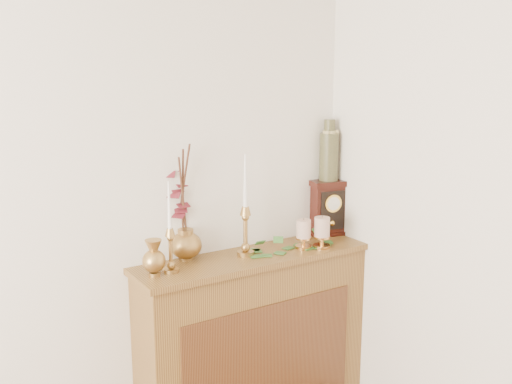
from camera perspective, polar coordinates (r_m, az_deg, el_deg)
console_shelf at (r=3.17m, az=-0.15°, el=-14.48°), size 1.24×0.34×0.93m
candlestick_left at (r=2.72m, az=-8.16°, el=-4.84°), size 0.07×0.07×0.42m
candlestick_center at (r=2.92m, az=-1.02°, el=-2.97°), size 0.08×0.08×0.50m
bud_vase at (r=2.70m, az=-9.70°, el=-6.25°), size 0.10×0.10×0.17m
ginger_jar at (r=2.88m, az=-7.33°, el=-1.41°), size 0.23×0.25×0.57m
pillar_candle_left at (r=3.06m, az=4.55°, el=-3.87°), size 0.08×0.08×0.16m
pillar_candle_right at (r=3.08m, az=6.30°, el=-3.70°), size 0.09×0.09×0.17m
ivy_garland at (r=3.05m, az=2.42°, el=-5.25°), size 0.46×0.23×0.09m
mantel_clock at (r=3.31m, az=6.84°, el=-1.49°), size 0.23×0.18×0.30m
ceramic_vase at (r=3.26m, az=6.96°, el=3.69°), size 0.10×0.10×0.33m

